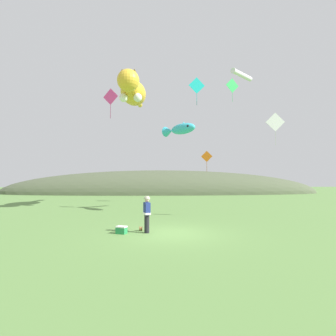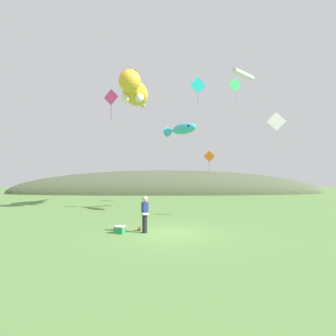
% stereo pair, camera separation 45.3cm
% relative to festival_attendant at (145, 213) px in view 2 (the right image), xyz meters
% --- Properties ---
extents(ground_plane, '(120.00, 120.00, 0.00)m').
position_rel_festival_attendant_xyz_m(ground_plane, '(1.20, -0.18, -0.95)').
color(ground_plane, '#5B8442').
extents(distant_hill_ridge, '(53.33, 11.09, 7.74)m').
position_rel_festival_attendant_xyz_m(distant_hill_ridge, '(1.20, 31.18, -0.95)').
color(distant_hill_ridge, '#4C563D').
rests_on(distant_hill_ridge, ground).
extents(festival_attendant, '(0.39, 0.49, 1.77)m').
position_rel_festival_attendant_xyz_m(festival_attendant, '(0.00, 0.00, 0.00)').
color(festival_attendant, black).
rests_on(festival_attendant, ground).
extents(kite_spool, '(0.16, 0.22, 0.22)m').
position_rel_festival_attendant_xyz_m(kite_spool, '(-0.32, 0.54, -0.84)').
color(kite_spool, olive).
rests_on(kite_spool, ground).
extents(picnic_cooler, '(0.58, 0.49, 0.36)m').
position_rel_festival_attendant_xyz_m(picnic_cooler, '(-1.21, -0.11, -0.77)').
color(picnic_cooler, '#268C4C').
rests_on(picnic_cooler, ground).
extents(kite_giant_cat, '(2.46, 7.65, 2.32)m').
position_rel_festival_attendant_xyz_m(kite_giant_cat, '(-1.64, 9.70, 9.20)').
color(kite_giant_cat, gold).
extents(kite_fish_windsock, '(2.66, 2.84, 0.94)m').
position_rel_festival_attendant_xyz_m(kite_fish_windsock, '(2.23, 7.08, 5.44)').
color(kite_fish_windsock, '#33B2CC').
extents(kite_tube_streamer, '(2.16, 1.94, 0.44)m').
position_rel_festival_attendant_xyz_m(kite_tube_streamer, '(6.98, 6.71, 9.61)').
color(kite_tube_streamer, white).
extents(kite_diamond_orange, '(1.02, 0.33, 1.96)m').
position_rel_festival_attendant_xyz_m(kite_diamond_orange, '(5.18, 11.54, 3.69)').
color(kite_diamond_orange, orange).
extents(kite_diamond_green, '(1.38, 0.46, 2.34)m').
position_rel_festival_attendant_xyz_m(kite_diamond_green, '(7.85, 12.14, 10.70)').
color(kite_diamond_green, green).
extents(kite_diamond_teal, '(1.28, 0.14, 2.18)m').
position_rel_festival_attendant_xyz_m(kite_diamond_teal, '(3.56, 7.05, 8.83)').
color(kite_diamond_teal, '#19BFBF').
extents(kite_diamond_pink, '(1.04, 0.40, 2.01)m').
position_rel_festival_attendant_xyz_m(kite_diamond_pink, '(-2.58, 4.46, 7.07)').
color(kite_diamond_pink, '#E53F8C').
extents(kite_diamond_white, '(1.20, 0.13, 2.11)m').
position_rel_festival_attendant_xyz_m(kite_diamond_white, '(8.04, 3.45, 5.26)').
color(kite_diamond_white, white).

